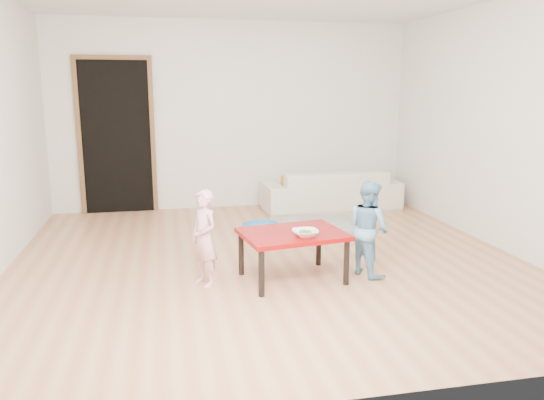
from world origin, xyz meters
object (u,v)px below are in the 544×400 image
object	(u,v)px
basin	(261,230)
sofa	(330,189)
child_blue	(369,228)
bowl	(305,233)
red_table	(292,256)
child_pink	(204,238)

from	to	relation	value
basin	sofa	bearing A→B (deg)	43.84
basin	child_blue	bearing A→B (deg)	-63.85
bowl	child_blue	world-z (taller)	child_blue
sofa	child_blue	size ratio (longest dim) A/B	2.19
red_table	child_pink	size ratio (longest dim) A/B	1.05
basin	child_pink	bearing A→B (deg)	-117.57
sofa	basin	bearing A→B (deg)	41.87
bowl	child_pink	xyz separation A→B (m)	(-0.85, 0.18, -0.05)
bowl	child_blue	bearing A→B (deg)	13.70
sofa	red_table	xyz separation A→B (m)	(-1.20, -2.66, -0.06)
child_pink	child_blue	size ratio (longest dim) A/B	0.96
red_table	child_pink	world-z (taller)	child_pink
child_pink	child_blue	xyz separation A→B (m)	(1.49, -0.03, 0.02)
child_blue	basin	world-z (taller)	child_blue
child_pink	sofa	bearing A→B (deg)	114.16
bowl	child_pink	size ratio (longest dim) A/B	0.26
red_table	child_blue	world-z (taller)	child_blue
bowl	child_pink	distance (m)	0.87
red_table	child_blue	xyz separation A→B (m)	(0.71, 0.00, 0.22)
child_blue	basin	distance (m)	1.69
red_table	child_blue	distance (m)	0.74
sofa	child_pink	bearing A→B (deg)	51.02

